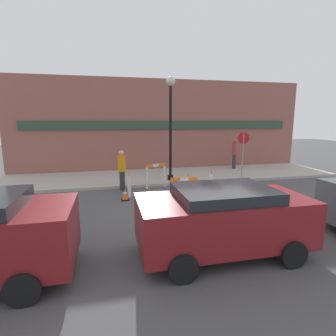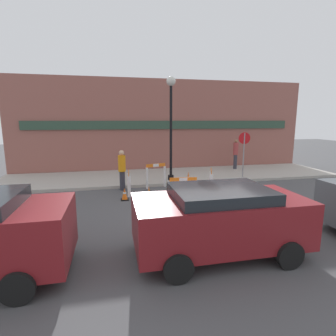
% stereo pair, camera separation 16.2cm
% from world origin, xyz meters
% --- Properties ---
extents(ground_plane, '(60.00, 60.00, 0.00)m').
position_xyz_m(ground_plane, '(0.00, 0.00, 0.00)').
color(ground_plane, '#4C4C4F').
extents(sidewalk_slab, '(18.00, 3.93, 0.14)m').
position_xyz_m(sidewalk_slab, '(0.00, 6.47, 0.07)').
color(sidewalk_slab, '#ADA89E').
rests_on(sidewalk_slab, ground_plane).
extents(storefront_facade, '(18.00, 0.22, 5.50)m').
position_xyz_m(storefront_facade, '(0.00, 8.51, 2.75)').
color(storefront_facade, '#93564C').
rests_on(storefront_facade, ground_plane).
extents(streetlamp_post, '(0.44, 0.44, 4.97)m').
position_xyz_m(streetlamp_post, '(-0.41, 5.19, 3.34)').
color(streetlamp_post, black).
rests_on(streetlamp_post, sidewalk_slab).
extents(stop_sign, '(0.59, 0.12, 2.34)m').
position_xyz_m(stop_sign, '(3.42, 5.03, 1.70)').
color(stop_sign, gray).
rests_on(stop_sign, sidewalk_slab).
extents(barricade_0, '(1.00, 0.24, 1.06)m').
position_xyz_m(barricade_0, '(-0.76, 1.58, 0.58)').
color(barricade_0, white).
rests_on(barricade_0, ground_plane).
extents(barricade_1, '(0.37, 0.76, 1.02)m').
position_xyz_m(barricade_1, '(0.89, 3.08, 0.54)').
color(barricade_1, white).
rests_on(barricade_1, ground_plane).
extents(barricade_2, '(0.95, 0.37, 1.13)m').
position_xyz_m(barricade_2, '(-1.31, 4.35, 0.62)').
color(barricade_2, white).
rests_on(barricade_2, ground_plane).
extents(barricade_3, '(0.17, 0.76, 1.00)m').
position_xyz_m(barricade_3, '(-2.60, 3.45, 0.53)').
color(barricade_3, white).
rests_on(barricade_3, ground_plane).
extents(traffic_cone_0, '(0.30, 0.30, 0.71)m').
position_xyz_m(traffic_cone_0, '(-1.97, 1.93, 0.35)').
color(traffic_cone_0, black).
rests_on(traffic_cone_0, ground_plane).
extents(traffic_cone_1, '(0.30, 0.30, 0.67)m').
position_xyz_m(traffic_cone_1, '(0.29, 1.59, 0.32)').
color(traffic_cone_1, black).
rests_on(traffic_cone_1, ground_plane).
extents(traffic_cone_2, '(0.30, 0.30, 0.49)m').
position_xyz_m(traffic_cone_2, '(-2.82, 2.72, 0.23)').
color(traffic_cone_2, black).
rests_on(traffic_cone_2, ground_plane).
extents(traffic_cone_3, '(0.30, 0.30, 0.50)m').
position_xyz_m(traffic_cone_3, '(0.08, 2.29, 0.24)').
color(traffic_cone_3, black).
rests_on(traffic_cone_3, ground_plane).
extents(traffic_cone_4, '(0.30, 0.30, 0.68)m').
position_xyz_m(traffic_cone_4, '(0.27, 4.40, 0.33)').
color(traffic_cone_4, black).
rests_on(traffic_cone_4, ground_plane).
extents(person_worker, '(0.44, 0.44, 1.79)m').
position_xyz_m(person_worker, '(-2.84, 4.25, 0.97)').
color(person_worker, '#33333D').
rests_on(person_worker, ground_plane).
extents(person_pedestrian, '(0.33, 0.33, 1.80)m').
position_xyz_m(person_pedestrian, '(4.11, 7.31, 1.12)').
color(person_pedestrian, '#33333D').
rests_on(person_pedestrian, sidewalk_slab).
extents(parked_car_1, '(3.90, 1.97, 1.60)m').
position_xyz_m(parked_car_1, '(-0.88, -1.98, 0.91)').
color(parked_car_1, maroon).
rests_on(parked_car_1, ground_plane).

